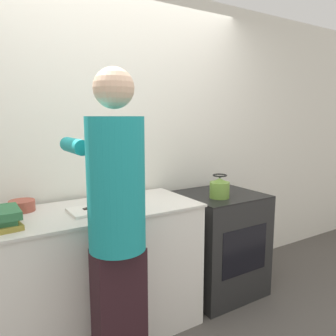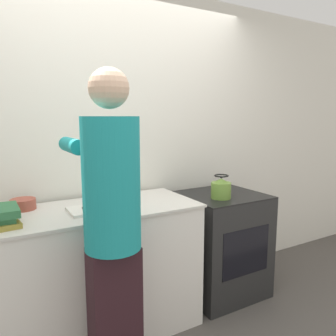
{
  "view_description": "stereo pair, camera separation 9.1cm",
  "coord_description": "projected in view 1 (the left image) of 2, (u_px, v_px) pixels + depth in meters",
  "views": [
    {
      "loc": [
        -1.03,
        -1.79,
        1.56
      ],
      "look_at": [
        0.24,
        0.22,
        1.19
      ],
      "focal_mm": 35.0,
      "sensor_mm": 36.0,
      "label": 1
    },
    {
      "loc": [
        -0.95,
        -1.84,
        1.56
      ],
      "look_at": [
        0.24,
        0.22,
        1.19
      ],
      "focal_mm": 35.0,
      "sensor_mm": 36.0,
      "label": 2
    }
  ],
  "objects": [
    {
      "name": "knife",
      "position": [
        96.0,
        207.0,
        2.22
      ],
      "size": [
        0.21,
        0.07,
        0.01
      ],
      "rotation": [
        0.0,
        0.0,
        0.21
      ],
      "color": "silver",
      "rests_on": "cutting_board"
    },
    {
      "name": "oven",
      "position": [
        219.0,
        243.0,
        2.92
      ],
      "size": [
        0.68,
        0.64,
        0.9
      ],
      "color": "black",
      "rests_on": "ground_plane"
    },
    {
      "name": "person",
      "position": [
        116.0,
        223.0,
        1.76
      ],
      "size": [
        0.35,
        0.59,
        1.81
      ],
      "color": "black",
      "rests_on": "ground_plane"
    },
    {
      "name": "wall_back",
      "position": [
        112.0,
        149.0,
        2.67
      ],
      "size": [
        8.0,
        0.05,
        2.6
      ],
      "color": "silver",
      "rests_on": "ground_plane"
    },
    {
      "name": "book_stack",
      "position": [
        1.0,
        218.0,
        1.85
      ],
      "size": [
        0.21,
        0.3,
        0.11
      ],
      "color": "olive",
      "rests_on": "counter"
    },
    {
      "name": "cutting_board",
      "position": [
        97.0,
        209.0,
        2.19
      ],
      "size": [
        0.36,
        0.24,
        0.02
      ],
      "color": "silver",
      "rests_on": "counter"
    },
    {
      "name": "bowl_prep",
      "position": [
        22.0,
        206.0,
        2.18
      ],
      "size": [
        0.17,
        0.17,
        0.07
      ],
      "color": "#9E4738",
      "rests_on": "counter"
    },
    {
      "name": "counter",
      "position": [
        86.0,
        276.0,
        2.27
      ],
      "size": [
        1.61,
        0.65,
        0.94
      ],
      "color": "silver",
      "rests_on": "ground_plane"
    },
    {
      "name": "kettle",
      "position": [
        220.0,
        188.0,
        2.69
      ],
      "size": [
        0.16,
        0.16,
        0.19
      ],
      "color": "olive",
      "rests_on": "oven"
    }
  ]
}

